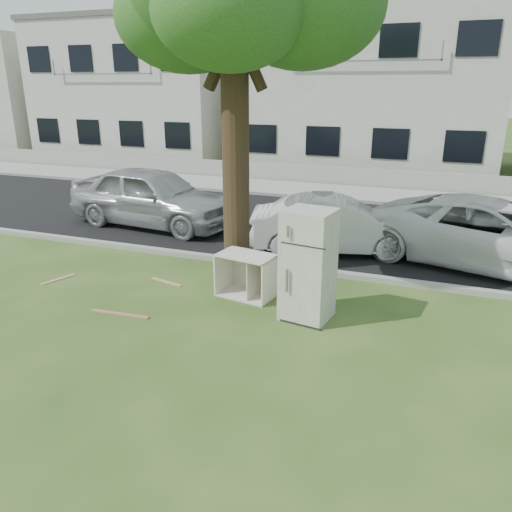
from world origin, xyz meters
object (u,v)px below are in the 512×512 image
at_px(fridge, 308,265).
at_px(cabinet, 247,275).
at_px(car_left, 153,197).
at_px(car_center, 337,225).
at_px(car_right, 491,234).

relative_size(fridge, cabinet, 1.80).
xyz_separation_m(cabinet, car_left, (-4.35, 3.76, 0.42)).
distance_m(car_center, car_left, 5.43).
xyz_separation_m(cabinet, car_center, (1.05, 3.22, 0.26)).
height_order(car_center, car_right, car_right).
xyz_separation_m(fridge, cabinet, (-1.32, 0.50, -0.55)).
distance_m(fridge, car_center, 3.74).
bearing_deg(fridge, car_right, 60.66).
height_order(fridge, car_left, fridge).
relative_size(car_center, car_left, 0.83).
distance_m(fridge, car_right, 5.02).
bearing_deg(cabinet, car_right, 47.72).
bearing_deg(car_left, car_right, -86.23).
xyz_separation_m(fridge, car_left, (-5.67, 4.26, -0.12)).
bearing_deg(car_right, fridge, 157.41).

